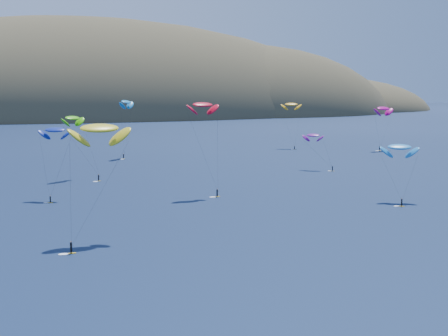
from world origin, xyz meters
name	(u,v)px	position (x,y,z in m)	size (l,w,h in m)	color
island	(101,125)	(39.40, 562.36, -10.74)	(730.00, 300.00, 210.00)	#3D3526
kitesurfer_2	(99,128)	(-24.81, 58.03, 20.47)	(13.08, 13.41, 23.56)	gold
kitesurfer_3	(73,118)	(-23.07, 135.84, 18.39)	(11.55, 13.17, 20.80)	gold
kitesurfer_4	(126,102)	(1.80, 186.75, 21.71)	(8.98, 11.26, 24.33)	gold
kitesurfer_5	(399,147)	(49.80, 73.28, 13.23)	(9.75, 11.73, 15.73)	gold
kitesurfer_6	(313,135)	(55.50, 131.68, 11.49)	(8.36, 10.60, 13.46)	gold
kitesurfer_8	(383,108)	(112.89, 179.22, 18.14)	(11.71, 7.77, 21.17)	gold
kitesurfer_9	(203,105)	(6.19, 96.05, 23.27)	(9.00, 7.37, 25.71)	gold
kitesurfer_10	(55,130)	(-30.11, 103.89, 17.15)	(8.73, 10.81, 19.41)	gold
kitesurfer_11	(291,104)	(78.81, 200.80, 19.64)	(9.70, 12.45, 22.13)	gold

